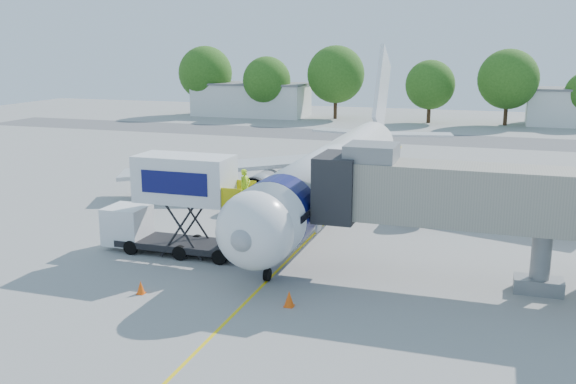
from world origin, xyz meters
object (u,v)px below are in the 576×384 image
(jet_bridge, at_px, (444,195))
(catering_hiloader, at_px, (175,204))
(ground_tug, at_px, (113,340))
(aircraft, at_px, (336,171))

(jet_bridge, relative_size, catering_hiloader, 1.61)
(catering_hiloader, xyz_separation_m, ground_tug, (3.74, -11.92, -1.95))
(jet_bridge, xyz_separation_m, ground_tug, (-10.51, -11.92, -3.53))
(aircraft, xyz_separation_m, catering_hiloader, (-6.26, -11.12, -0.19))
(jet_bridge, distance_m, ground_tug, 16.28)
(jet_bridge, distance_m, catering_hiloader, 14.34)
(aircraft, distance_m, ground_tug, 23.28)
(aircraft, relative_size, jet_bridge, 2.71)
(aircraft, bearing_deg, jet_bridge, -54.30)
(ground_tug, bearing_deg, aircraft, 80.32)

